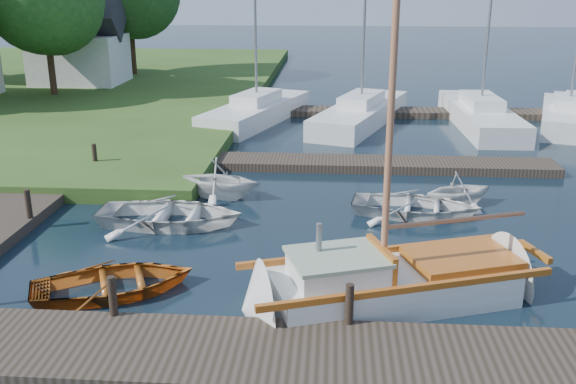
# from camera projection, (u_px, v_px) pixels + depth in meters

# --- Properties ---
(ground) EXTENTS (160.00, 160.00, 0.00)m
(ground) POSITION_uv_depth(u_px,v_px,m) (288.00, 235.00, 16.96)
(ground) COLOR black
(ground) RESTS_ON ground
(near_dock) EXTENTS (18.00, 2.20, 0.30)m
(near_dock) POSITION_uv_depth(u_px,v_px,m) (264.00, 356.00, 11.23)
(near_dock) COLOR #2B241A
(near_dock) RESTS_ON ground
(left_dock) EXTENTS (2.20, 18.00, 0.30)m
(left_dock) POSITION_uv_depth(u_px,v_px,m) (29.00, 198.00, 19.34)
(left_dock) COLOR #2B241A
(left_dock) RESTS_ON ground
(far_dock) EXTENTS (14.00, 1.60, 0.30)m
(far_dock) POSITION_uv_depth(u_px,v_px,m) (357.00, 164.00, 22.93)
(far_dock) COLOR #2B241A
(far_dock) RESTS_ON ground
(pontoon) EXTENTS (30.00, 1.60, 0.30)m
(pontoon) POSITION_uv_depth(u_px,v_px,m) (515.00, 114.00, 31.38)
(pontoon) COLOR #2B241A
(pontoon) RESTS_ON ground
(mooring_post_1) EXTENTS (0.16, 0.16, 0.80)m
(mooring_post_1) POSITION_uv_depth(u_px,v_px,m) (112.00, 296.00, 12.21)
(mooring_post_1) COLOR black
(mooring_post_1) RESTS_ON near_dock
(mooring_post_2) EXTENTS (0.16, 0.16, 0.80)m
(mooring_post_2) POSITION_uv_depth(u_px,v_px,m) (349.00, 304.00, 11.90)
(mooring_post_2) COLOR black
(mooring_post_2) RESTS_ON near_dock
(mooring_post_4) EXTENTS (0.16, 0.16, 0.80)m
(mooring_post_4) POSITION_uv_depth(u_px,v_px,m) (28.00, 204.00, 17.21)
(mooring_post_4) COLOR black
(mooring_post_4) RESTS_ON left_dock
(mooring_post_5) EXTENTS (0.16, 0.16, 0.80)m
(mooring_post_5) POSITION_uv_depth(u_px,v_px,m) (95.00, 155.00, 21.94)
(mooring_post_5) COLOR black
(mooring_post_5) RESTS_ON left_dock
(sailboat) EXTENTS (7.40, 4.19, 9.83)m
(sailboat) POSITION_uv_depth(u_px,v_px,m) (398.00, 285.00, 13.43)
(sailboat) COLOR white
(sailboat) RESTS_ON ground
(dinghy) EXTENTS (4.10, 3.57, 0.71)m
(dinghy) POSITION_uv_depth(u_px,v_px,m) (114.00, 278.00, 13.73)
(dinghy) COLOR #9A520F
(dinghy) RESTS_ON ground
(tender_a) EXTENTS (4.03, 2.92, 0.82)m
(tender_a) POSITION_uv_depth(u_px,v_px,m) (170.00, 211.00, 17.53)
(tender_a) COLOR white
(tender_a) RESTS_ON ground
(tender_b) EXTENTS (3.00, 2.74, 1.35)m
(tender_b) POSITION_uv_depth(u_px,v_px,m) (220.00, 176.00, 19.68)
(tender_b) COLOR white
(tender_b) RESTS_ON ground
(tender_c) EXTENTS (3.96, 3.10, 0.75)m
(tender_c) POSITION_uv_depth(u_px,v_px,m) (416.00, 203.00, 18.27)
(tender_c) COLOR white
(tender_c) RESTS_ON ground
(tender_d) EXTENTS (2.74, 2.58, 1.15)m
(tender_d) POSITION_uv_depth(u_px,v_px,m) (460.00, 187.00, 19.03)
(tender_d) COLOR white
(tender_d) RESTS_ON ground
(marina_boat_0) EXTENTS (4.67, 8.45, 10.82)m
(marina_boat_0) POSITION_uv_depth(u_px,v_px,m) (257.00, 110.00, 30.26)
(marina_boat_0) COLOR white
(marina_boat_0) RESTS_ON ground
(marina_boat_1) EXTENTS (5.02, 9.17, 10.11)m
(marina_boat_1) POSITION_uv_depth(u_px,v_px,m) (361.00, 112.00, 29.84)
(marina_boat_1) COLOR white
(marina_boat_1) RESTS_ON ground
(marina_boat_3) EXTENTS (2.44, 9.04, 12.47)m
(marina_boat_3) POSITION_uv_depth(u_px,v_px,m) (480.00, 113.00, 29.40)
(marina_boat_3) COLOR white
(marina_boat_3) RESTS_ON ground
(marina_boat_4) EXTENTS (4.32, 7.74, 10.02)m
(marina_boat_4) POSITION_uv_depth(u_px,v_px,m) (568.00, 114.00, 29.25)
(marina_boat_4) COLOR white
(marina_boat_4) RESTS_ON ground
(house_c) EXTENTS (5.25, 4.00, 5.28)m
(house_c) POSITION_uv_depth(u_px,v_px,m) (79.00, 48.00, 37.91)
(house_c) COLOR silver
(house_c) RESTS_ON shore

